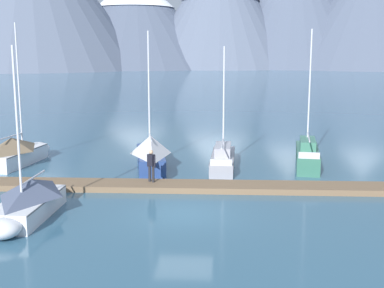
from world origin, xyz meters
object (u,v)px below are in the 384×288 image
(sailboat_second_berth, at_px, (27,201))
(sailboat_far_berth, at_px, (307,154))
(sailboat_mid_dock_starboard, at_px, (223,157))
(sailboat_nearest_berth, at_px, (17,151))
(person_on_dock, at_px, (151,164))
(sailboat_mid_dock_port, at_px, (150,151))

(sailboat_second_berth, distance_m, sailboat_far_berth, 17.55)
(sailboat_mid_dock_starboard, height_order, sailboat_far_berth, sailboat_far_berth)
(sailboat_nearest_berth, bearing_deg, sailboat_far_berth, 2.57)
(sailboat_far_berth, relative_size, person_on_dock, 4.93)
(sailboat_far_berth, distance_m, person_on_dock, 10.77)
(sailboat_mid_dock_port, bearing_deg, sailboat_far_berth, 6.46)
(sailboat_nearest_berth, distance_m, sailboat_second_berth, 11.26)
(sailboat_second_berth, xyz_separation_m, person_on_dock, (4.60, 5.21, 0.51))
(sailboat_mid_dock_starboard, height_order, person_on_dock, sailboat_mid_dock_starboard)
(sailboat_nearest_berth, bearing_deg, sailboat_second_berth, -66.06)
(sailboat_mid_dock_port, xyz_separation_m, person_on_dock, (0.72, -4.80, 0.31))
(sailboat_nearest_berth, xyz_separation_m, sailboat_mid_dock_port, (8.45, -0.28, 0.12))
(sailboat_second_berth, xyz_separation_m, sailboat_far_berth, (13.59, 11.10, -0.06))
(sailboat_mid_dock_port, relative_size, sailboat_far_berth, 0.99)
(sailboat_mid_dock_starboard, bearing_deg, sailboat_far_berth, 7.13)
(sailboat_nearest_berth, xyz_separation_m, person_on_dock, (9.17, -5.08, 0.42))
(sailboat_nearest_berth, bearing_deg, person_on_dock, -29.00)
(sailboat_second_berth, bearing_deg, sailboat_mid_dock_port, 68.80)
(sailboat_mid_dock_port, height_order, sailboat_mid_dock_starboard, sailboat_mid_dock_port)
(sailboat_second_berth, xyz_separation_m, sailboat_mid_dock_starboard, (8.34, 10.45, -0.21))
(sailboat_mid_dock_port, distance_m, sailboat_far_berth, 9.77)
(sailboat_nearest_berth, height_order, sailboat_far_berth, sailboat_nearest_berth)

